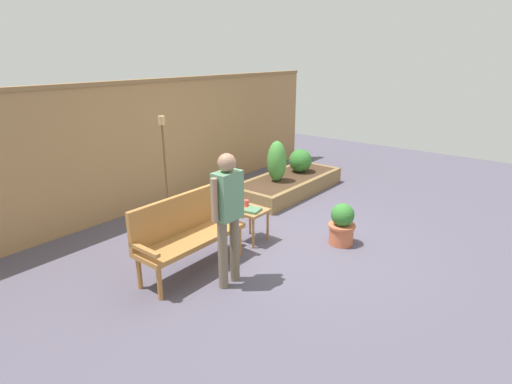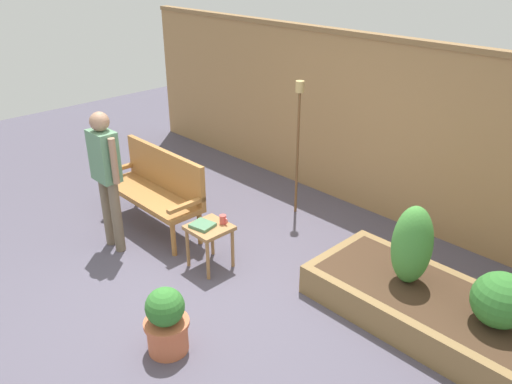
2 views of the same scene
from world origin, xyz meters
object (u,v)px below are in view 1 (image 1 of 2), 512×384
object	(u,v)px
side_table	(251,215)
person_by_bench	(228,209)
tiki_torch	(164,150)
shrub_far_corner	(300,161)
garden_bench	(186,228)
cup_on_table	(247,203)
potted_boxwood	(342,225)
book_on_table	(253,210)
shrub_near_bench	(277,161)

from	to	relation	value
side_table	person_by_bench	bearing A→B (deg)	-153.59
tiki_torch	shrub_far_corner	bearing A→B (deg)	-14.27
garden_bench	cup_on_table	bearing A→B (deg)	0.64
potted_boxwood	person_by_bench	xyz separation A→B (m)	(-1.76, 0.53, 0.64)
potted_boxwood	side_table	bearing A→B (deg)	124.52
cup_on_table	tiki_torch	xyz separation A→B (m)	(-0.27, 1.42, 0.62)
book_on_table	shrub_near_bench	size ratio (longest dim) A/B	0.29
book_on_table	person_by_bench	distance (m)	1.19
potted_boxwood	tiki_torch	xyz separation A→B (m)	(-0.93, 2.61, 0.85)
side_table	shrub_near_bench	distance (m)	1.99
garden_bench	shrub_near_bench	size ratio (longest dim) A/B	1.90
side_table	book_on_table	xyz separation A→B (m)	(-0.04, -0.05, 0.10)
side_table	shrub_far_corner	size ratio (longest dim) A/B	1.05
cup_on_table	book_on_table	xyz separation A→B (m)	(-0.10, -0.19, -0.03)
shrub_far_corner	side_table	bearing A→B (deg)	-161.79
shrub_far_corner	person_by_bench	xyz separation A→B (m)	(-3.62, -1.37, 0.41)
person_by_bench	book_on_table	bearing A→B (deg)	24.74
cup_on_table	person_by_bench	distance (m)	1.34
shrub_far_corner	garden_bench	bearing A→B (deg)	-168.87
side_table	person_by_bench	distance (m)	1.28
tiki_torch	person_by_bench	size ratio (longest dim) A/B	1.07
cup_on_table	potted_boxwood	xyz separation A→B (m)	(0.66, -1.18, -0.23)
cup_on_table	tiki_torch	size ratio (longest dim) A/B	0.06
tiki_torch	person_by_bench	world-z (taller)	tiki_torch
cup_on_table	book_on_table	distance (m)	0.22
shrub_near_bench	person_by_bench	size ratio (longest dim) A/B	0.49
person_by_bench	garden_bench	bearing A→B (deg)	95.13
side_table	tiki_torch	world-z (taller)	tiki_torch
side_table	book_on_table	distance (m)	0.12
cup_on_table	potted_boxwood	bearing A→B (deg)	-60.89
book_on_table	potted_boxwood	bearing A→B (deg)	-63.88
potted_boxwood	shrub_far_corner	size ratio (longest dim) A/B	1.31
garden_bench	tiki_torch	bearing A→B (deg)	58.38
potted_boxwood	person_by_bench	distance (m)	1.95
cup_on_table	person_by_bench	world-z (taller)	person_by_bench
potted_boxwood	cup_on_table	bearing A→B (deg)	119.11
shrub_near_bench	shrub_far_corner	bearing A→B (deg)	0.00
side_table	person_by_bench	xyz separation A→B (m)	(-1.04, -0.52, 0.54)
book_on_table	shrub_near_bench	xyz separation A→B (m)	(1.82, 0.90, 0.18)
side_table	shrub_far_corner	bearing A→B (deg)	18.21
cup_on_table	tiki_torch	world-z (taller)	tiki_torch
cup_on_table	potted_boxwood	size ratio (longest dim) A/B	0.18
shrub_far_corner	tiki_torch	world-z (taller)	tiki_torch
cup_on_table	shrub_near_bench	size ratio (longest dim) A/B	0.14
side_table	cup_on_table	bearing A→B (deg)	66.46
shrub_near_bench	shrub_far_corner	xyz separation A→B (m)	(0.80, 0.00, -0.15)
garden_bench	cup_on_table	size ratio (longest dim) A/B	13.36
person_by_bench	potted_boxwood	bearing A→B (deg)	-16.69
shrub_near_bench	cup_on_table	bearing A→B (deg)	-157.50
cup_on_table	book_on_table	size ratio (longest dim) A/B	0.50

